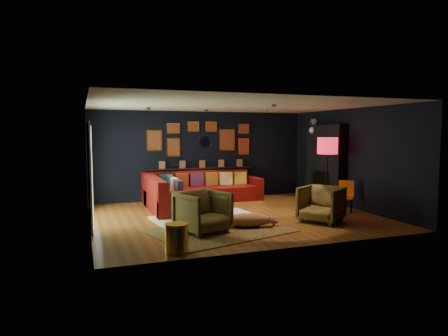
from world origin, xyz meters
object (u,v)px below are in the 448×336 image
object	(u,v)px
armchair_left	(203,210)
sectional	(190,193)
floor_lamp	(327,149)
pouf	(204,199)
dog	(249,217)
gold_stool	(177,238)
orange_chair	(346,194)
coffee_table	(209,196)
armchair_right	(321,202)

from	to	relation	value
armchair_left	sectional	bearing A→B (deg)	58.90
sectional	floor_lamp	world-z (taller)	floor_lamp
pouf	armchair_left	size ratio (longest dim) A/B	0.52
armchair_left	dog	distance (m)	1.05
armchair_left	gold_stool	size ratio (longest dim) A/B	1.87
gold_stool	orange_chair	bearing A→B (deg)	21.85
coffee_table	gold_stool	bearing A→B (deg)	-115.78
sectional	armchair_right	xyz separation A→B (m)	(2.20, -3.01, 0.11)
sectional	pouf	xyz separation A→B (m)	(0.33, -0.31, -0.14)
pouf	orange_chair	bearing A→B (deg)	-32.35
dog	orange_chair	bearing A→B (deg)	26.97
gold_stool	orange_chair	world-z (taller)	orange_chair
pouf	gold_stool	size ratio (longest dim) A/B	0.97
coffee_table	sectional	bearing A→B (deg)	111.74
pouf	sectional	bearing A→B (deg)	136.49
pouf	armchair_right	xyz separation A→B (m)	(1.87, -2.70, 0.25)
gold_stool	sectional	bearing A→B (deg)	72.31
sectional	gold_stool	world-z (taller)	sectional
coffee_table	armchair_left	distance (m)	2.42
coffee_table	floor_lamp	bearing A→B (deg)	-21.15
armchair_right	floor_lamp	size ratio (longest dim) A/B	0.47
sectional	orange_chair	world-z (taller)	sectional
pouf	floor_lamp	bearing A→B (deg)	-29.06
pouf	gold_stool	world-z (taller)	gold_stool
floor_lamp	gold_stool	bearing A→B (deg)	-152.62
coffee_table	armchair_left	world-z (taller)	armchair_left
pouf	floor_lamp	size ratio (longest dim) A/B	0.25
pouf	orange_chair	world-z (taller)	orange_chair
armchair_right	gold_stool	xyz separation A→B (m)	(-3.53, -1.15, -0.19)
armchair_left	dog	bearing A→B (deg)	-16.64
sectional	coffee_table	distance (m)	0.83
sectional	pouf	distance (m)	0.47
armchair_left	coffee_table	bearing A→B (deg)	48.41
pouf	floor_lamp	world-z (taller)	floor_lamp
orange_chair	dog	xyz separation A→B (m)	(-2.92, -0.69, -0.25)
coffee_table	gold_stool	distance (m)	3.76
floor_lamp	armchair_right	bearing A→B (deg)	-128.51
coffee_table	orange_chair	xyz separation A→B (m)	(3.10, -1.49, 0.12)
armchair_left	orange_chair	bearing A→B (deg)	-9.96
pouf	orange_chair	distance (m)	3.66
sectional	floor_lamp	bearing A→B (deg)	-30.83
coffee_table	gold_stool	xyz separation A→B (m)	(-1.64, -3.39, -0.10)
pouf	armchair_right	distance (m)	3.30
coffee_table	dog	size ratio (longest dim) A/B	0.70
gold_stool	dog	bearing A→B (deg)	33.65
coffee_table	armchair_right	bearing A→B (deg)	-49.77
orange_chair	gold_stool	bearing A→B (deg)	-116.81
gold_stool	floor_lamp	size ratio (longest dim) A/B	0.26
coffee_table	armchair_right	xyz separation A→B (m)	(1.89, -2.24, 0.09)
armchair_left	gold_stool	bearing A→B (deg)	-146.00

